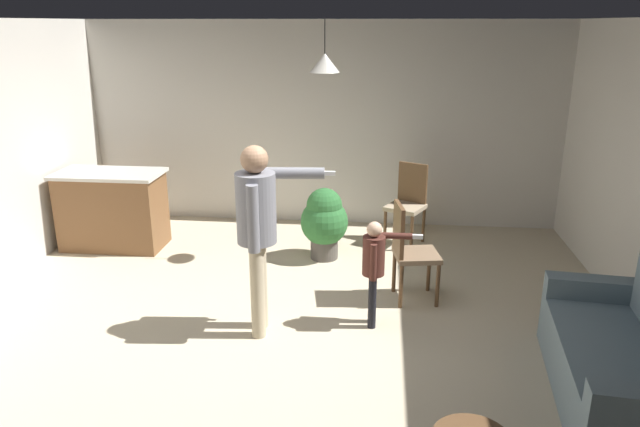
# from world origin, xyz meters

# --- Properties ---
(ground) EXTENTS (7.68, 7.68, 0.00)m
(ground) POSITION_xyz_m (0.00, 0.00, 0.00)
(ground) COLOR beige
(wall_back) EXTENTS (6.40, 0.10, 2.70)m
(wall_back) POSITION_xyz_m (0.00, 3.20, 1.35)
(wall_back) COLOR beige
(wall_back) RESTS_ON ground
(couch_floral) EXTENTS (1.03, 1.88, 1.00)m
(couch_floral) POSITION_xyz_m (2.62, -0.73, 0.33)
(couch_floral) COLOR slate
(couch_floral) RESTS_ON ground
(kitchen_counter) EXTENTS (1.26, 0.66, 0.95)m
(kitchen_counter) POSITION_xyz_m (-2.45, 1.91, 0.48)
(kitchen_counter) COLOR brown
(kitchen_counter) RESTS_ON ground
(person_adult) EXTENTS (0.82, 0.54, 1.70)m
(person_adult) POSITION_xyz_m (-0.23, 0.03, 1.06)
(person_adult) COLOR tan
(person_adult) RESTS_ON ground
(person_child) EXTENTS (0.53, 0.29, 1.00)m
(person_child) POSITION_xyz_m (0.77, 0.25, 0.62)
(person_child) COLOR black
(person_child) RESTS_ON ground
(dining_chair_by_counter) EXTENTS (0.56, 0.56, 1.00)m
(dining_chair_by_counter) POSITION_xyz_m (1.15, 2.46, 0.55)
(dining_chair_by_counter) COLOR brown
(dining_chair_by_counter) RESTS_ON ground
(dining_chair_near_wall) EXTENTS (0.48, 0.48, 1.00)m
(dining_chair_near_wall) POSITION_xyz_m (1.10, 0.81, 0.55)
(dining_chair_near_wall) COLOR brown
(dining_chair_near_wall) RESTS_ON ground
(potted_plant_corner) EXTENTS (0.55, 0.55, 0.85)m
(potted_plant_corner) POSITION_xyz_m (0.16, 1.81, 0.47)
(potted_plant_corner) COLOR #4C4742
(potted_plant_corner) RESTS_ON ground
(ceiling_light_pendant) EXTENTS (0.32, 0.32, 0.55)m
(ceiling_light_pendant) POSITION_xyz_m (0.17, 1.75, 2.25)
(ceiling_light_pendant) COLOR silver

